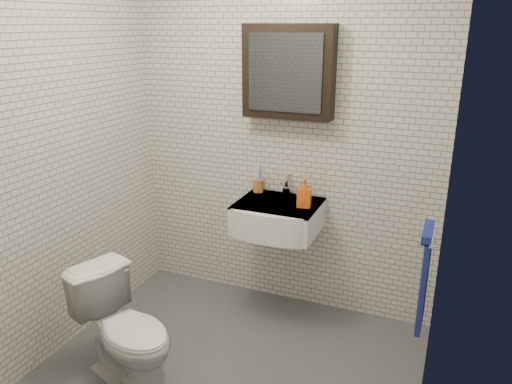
% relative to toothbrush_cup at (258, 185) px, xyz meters
% --- Properties ---
extents(ground, '(2.20, 2.00, 0.01)m').
position_rel_toothbrush_cup_xyz_m(ground, '(0.16, -0.94, -0.90)').
color(ground, '#4E5155').
rests_on(ground, ground).
extents(room_shell, '(2.22, 2.02, 2.51)m').
position_rel_toothbrush_cup_xyz_m(room_shell, '(0.16, -0.94, 0.57)').
color(room_shell, silver).
rests_on(room_shell, ground).
extents(washbasin, '(0.55, 0.50, 0.20)m').
position_rel_toothbrush_cup_xyz_m(washbasin, '(0.21, -0.21, -0.15)').
color(washbasin, white).
rests_on(washbasin, room_shell).
extents(faucet, '(0.06, 0.20, 0.15)m').
position_rel_toothbrush_cup_xyz_m(faucet, '(0.21, -0.01, 0.02)').
color(faucet, silver).
rests_on(faucet, washbasin).
extents(mirror_cabinet, '(0.60, 0.15, 0.60)m').
position_rel_toothbrush_cup_xyz_m(mirror_cabinet, '(0.21, -0.01, 0.80)').
color(mirror_cabinet, black).
rests_on(mirror_cabinet, room_shell).
extents(towel_rail, '(0.09, 0.30, 0.58)m').
position_rel_toothbrush_cup_xyz_m(towel_rail, '(1.21, -0.59, -0.18)').
color(towel_rail, silver).
rests_on(towel_rail, room_shell).
extents(toothbrush_cup, '(0.09, 0.09, 0.20)m').
position_rel_toothbrush_cup_xyz_m(toothbrush_cup, '(0.00, 0.00, 0.00)').
color(toothbrush_cup, '#AE6B2B').
rests_on(toothbrush_cup, washbasin).
extents(soap_bottle, '(0.10, 0.10, 0.20)m').
position_rel_toothbrush_cup_xyz_m(soap_bottle, '(0.40, -0.17, 0.05)').
color(soap_bottle, orange).
rests_on(soap_bottle, washbasin).
extents(toilet, '(0.75, 0.58, 0.68)m').
position_rel_toothbrush_cup_xyz_m(toilet, '(-0.33, -1.18, -0.56)').
color(toilet, white).
rests_on(toilet, ground).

